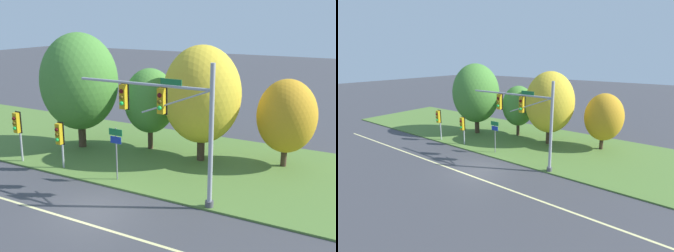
% 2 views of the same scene
% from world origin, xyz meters
% --- Properties ---
extents(ground_plane, '(160.00, 160.00, 0.00)m').
position_xyz_m(ground_plane, '(0.00, 0.00, 0.00)').
color(ground_plane, '#3D3D42').
extents(lane_stripe, '(36.00, 0.16, 0.01)m').
position_xyz_m(lane_stripe, '(0.00, -1.20, 0.00)').
color(lane_stripe, beige).
rests_on(lane_stripe, ground).
extents(grass_verge, '(48.00, 11.50, 0.10)m').
position_xyz_m(grass_verge, '(0.00, 8.25, 0.05)').
color(grass_verge, '#517533').
rests_on(grass_verge, ground).
extents(traffic_signal_mast, '(7.54, 0.49, 6.74)m').
position_xyz_m(traffic_signal_mast, '(2.62, 2.79, 4.27)').
color(traffic_signal_mast, '#9EA0A5').
rests_on(traffic_signal_mast, grass_verge).
extents(pedestrian_signal_near_kerb, '(0.46, 0.55, 2.79)m').
position_xyz_m(pedestrian_signal_near_kerb, '(-4.95, 3.23, 2.08)').
color(pedestrian_signal_near_kerb, '#9EA0A5').
rests_on(pedestrian_signal_near_kerb, grass_verge).
extents(pedestrian_signal_further_along, '(0.46, 0.55, 3.15)m').
position_xyz_m(pedestrian_signal_further_along, '(-7.98, 2.88, 2.38)').
color(pedestrian_signal_further_along, '#9EA0A5').
rests_on(pedestrian_signal_further_along, grass_verge).
extents(route_sign_post, '(0.85, 0.08, 2.92)m').
position_xyz_m(route_sign_post, '(-1.11, 3.45, 2.05)').
color(route_sign_post, slate).
rests_on(route_sign_post, grass_verge).
extents(tree_nearest_road, '(5.12, 5.12, 7.68)m').
position_xyz_m(tree_nearest_road, '(-6.71, 7.18, 4.56)').
color(tree_nearest_road, '#423021').
rests_on(tree_nearest_road, grass_verge).
extents(tree_left_of_mast, '(3.42, 3.42, 5.41)m').
position_xyz_m(tree_left_of_mast, '(-2.42, 9.09, 3.36)').
color(tree_left_of_mast, '#423021').
rests_on(tree_left_of_mast, grass_verge).
extents(tree_behind_signpost, '(4.71, 4.71, 7.07)m').
position_xyz_m(tree_behind_signpost, '(1.52, 8.62, 4.21)').
color(tree_behind_signpost, '#423021').
rests_on(tree_behind_signpost, grass_verge).
extents(tree_mid_verge, '(3.46, 3.46, 5.22)m').
position_xyz_m(tree_mid_verge, '(6.29, 10.05, 3.15)').
color(tree_mid_verge, '#423021').
rests_on(tree_mid_verge, grass_verge).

